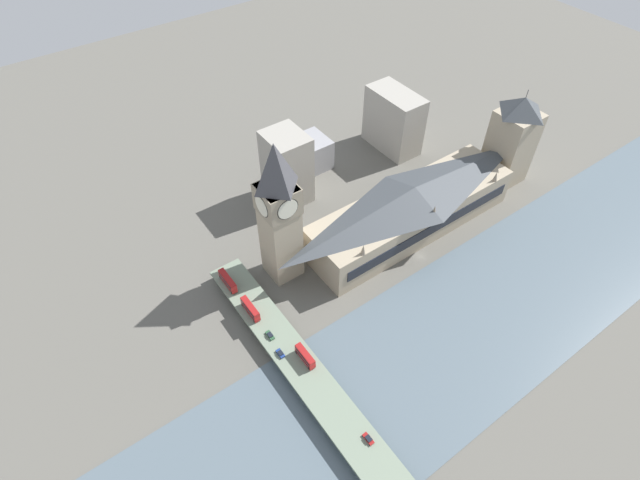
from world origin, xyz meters
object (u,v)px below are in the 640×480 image
road_bridge (337,414)px  car_northbound_lead (280,353)px  victoria_tower (512,140)px  double_decker_bus_mid (305,356)px  parliament_hall (412,209)px  clock_tower (279,211)px  double_decker_bus_rear (250,309)px  double_decker_bus_lead (228,281)px  car_southbound_lead (368,439)px  car_northbound_tail (270,335)px

road_bridge → car_northbound_lead: car_northbound_lead is taller
victoria_tower → double_decker_bus_mid: size_ratio=5.09×
parliament_hall → road_bridge: (-55.45, 84.44, -8.36)m
clock_tower → car_northbound_lead: clock_tower is taller
double_decker_bus_rear → car_northbound_lead: bearing=178.7°
double_decker_bus_lead → car_southbound_lead: (-84.21, -6.37, -1.92)m
car_northbound_tail → victoria_tower: bearing=-83.9°
victoria_tower → car_southbound_lead: (-68.82, 146.93, -17.80)m
clock_tower → double_decker_bus_lead: clock_tower is taller
car_northbound_tail → car_southbound_lead: (-52.60, -5.42, 0.01)m
parliament_hall → double_decker_bus_mid: 88.04m
clock_tower → car_northbound_lead: size_ratio=16.72×
victoria_tower → double_decker_bus_lead: size_ratio=4.32×
clock_tower → car_northbound_tail: 47.89m
victoria_tower → double_decker_bus_lead: bearing=84.3°
car_northbound_lead → car_southbound_lead: 44.09m
parliament_hall → victoria_tower: 66.29m
parliament_hall → victoria_tower: victoria_tower is taller
double_decker_bus_mid → car_northbound_tail: double_decker_bus_mid is taller
parliament_hall → clock_tower: size_ratio=1.54×
parliament_hall → car_northbound_tail: 88.73m
double_decker_bus_lead → car_northbound_lead: 40.63m
clock_tower → car_southbound_lead: (-81.28, 18.72, -29.79)m
car_southbound_lead → car_northbound_tail: bearing=5.9°
clock_tower → double_decker_bus_mid: 56.09m
car_northbound_lead → car_northbound_tail: (8.98, -1.01, 0.01)m
double_decker_bus_lead → double_decker_bus_mid: double_decker_bus_mid is taller
double_decker_bus_rear → car_northbound_lead: double_decker_bus_rear is taller
road_bridge → double_decker_bus_mid: bearing=-6.7°
double_decker_bus_rear → car_northbound_tail: bearing=-178.0°
double_decker_bus_rear → clock_tower: bearing=-58.8°
road_bridge → double_decker_bus_mid: 23.53m
victoria_tower → car_southbound_lead: victoria_tower is taller
car_northbound_lead → car_southbound_lead: bearing=-171.6°
car_northbound_tail → clock_tower: bearing=-40.1°
parliament_hall → car_southbound_lead: size_ratio=23.83×
victoria_tower → car_northbound_tail: size_ratio=11.64×
road_bridge → double_decker_bus_rear: 53.29m
car_northbound_lead → car_northbound_tail: 9.03m
car_northbound_tail → car_southbound_lead: car_southbound_lead is taller
parliament_hall → road_bridge: bearing=123.3°
double_decker_bus_mid → car_northbound_lead: bearing=41.0°
road_bridge → car_northbound_tail: 39.40m
clock_tower → road_bridge: bearing=162.4°
clock_tower → car_southbound_lead: bearing=167.0°
parliament_hall → double_decker_bus_mid: bearing=111.6°
clock_tower → double_decker_bus_mid: clock_tower is taller
road_bridge → double_decker_bus_mid: double_decker_bus_mid is taller
clock_tower → car_northbound_tail: bearing=139.9°
clock_tower → car_northbound_lead: 54.22m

